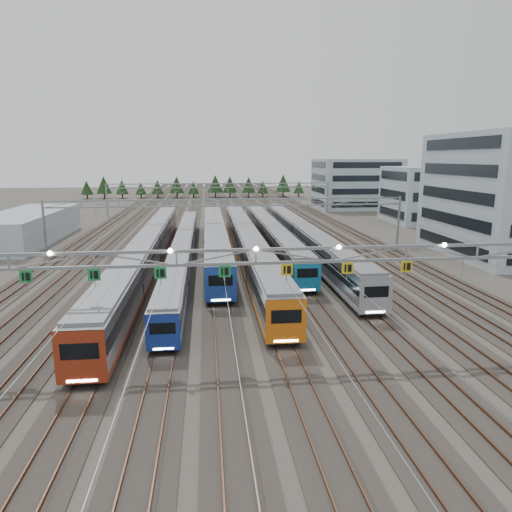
{
  "coord_description": "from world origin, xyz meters",
  "views": [
    {
      "loc": [
        -3.42,
        -31.61,
        14.21
      ],
      "look_at": [
        1.93,
        17.61,
        3.5
      ],
      "focal_mm": 32.0,
      "sensor_mm": 36.0,
      "label": 1
    }
  ],
  "objects": [
    {
      "name": "depot_bldg_mid",
      "position": [
        44.31,
        65.41,
        6.11
      ],
      "size": [
        14.0,
        16.0,
        12.23
      ],
      "primitive_type": "cube",
      "color": "#9EB4BD",
      "rests_on": "ground"
    },
    {
      "name": "train_d",
      "position": [
        2.25,
        31.59,
        2.28
      ],
      "size": [
        3.11,
        63.66,
        4.05
      ],
      "color": "black",
      "rests_on": "ground"
    },
    {
      "name": "ground",
      "position": [
        0.0,
        0.0,
        0.0
      ],
      "size": [
        400.0,
        400.0,
        0.0
      ],
      "primitive_type": "plane",
      "color": "#47423A",
      "rests_on": "ground"
    },
    {
      "name": "west_shed",
      "position": [
        -34.3,
        49.91,
        2.53
      ],
      "size": [
        10.0,
        30.0,
        5.06
      ],
      "primitive_type": "cube",
      "color": "#9EB4BD",
      "rests_on": "ground"
    },
    {
      "name": "train_f",
      "position": [
        11.25,
        37.2,
        2.22
      ],
      "size": [
        3.02,
        63.65,
        3.94
      ],
      "color": "black",
      "rests_on": "ground"
    },
    {
      "name": "train_c",
      "position": [
        -2.25,
        36.27,
        2.3
      ],
      "size": [
        3.14,
        52.02,
        4.09
      ],
      "color": "black",
      "rests_on": "ground"
    },
    {
      "name": "train_e",
      "position": [
        6.75,
        39.77,
        2.16
      ],
      "size": [
        2.93,
        53.82,
        3.82
      ],
      "color": "black",
      "rests_on": "ground"
    },
    {
      "name": "train_b",
      "position": [
        -6.75,
        30.73,
        1.89
      ],
      "size": [
        2.52,
        62.32,
        3.28
      ],
      "color": "black",
      "rests_on": "ground"
    },
    {
      "name": "depot_bldg_north",
      "position": [
        39.06,
        95.86,
        6.91
      ],
      "size": [
        22.0,
        18.0,
        13.83
      ],
      "primitive_type": "cube",
      "color": "#9EB4BD",
      "rests_on": "ground"
    },
    {
      "name": "gantry_mid",
      "position": [
        0.0,
        40.0,
        6.39
      ],
      "size": [
        56.36,
        0.36,
        8.0
      ],
      "color": "gray",
      "rests_on": "ground"
    },
    {
      "name": "gantry_near",
      "position": [
        -0.05,
        -0.12,
        7.09
      ],
      "size": [
        56.36,
        0.61,
        8.08
      ],
      "color": "gray",
      "rests_on": "ground"
    },
    {
      "name": "train_a",
      "position": [
        -11.25,
        29.04,
        2.29
      ],
      "size": [
        3.12,
        68.14,
        4.08
      ],
      "color": "black",
      "rests_on": "ground"
    },
    {
      "name": "gantry_far",
      "position": [
        0.0,
        85.0,
        6.39
      ],
      "size": [
        56.36,
        0.36,
        8.0
      ],
      "color": "gray",
      "rests_on": "ground"
    },
    {
      "name": "track_bed",
      "position": [
        0.0,
        100.0,
        1.49
      ],
      "size": [
        54.0,
        260.0,
        5.42
      ],
      "color": "#2D2823",
      "rests_on": "ground"
    },
    {
      "name": "treeline",
      "position": [
        -7.2,
        135.19,
        4.23
      ],
      "size": [
        81.2,
        5.6,
        7.02
      ],
      "color": "#332114",
      "rests_on": "ground"
    }
  ]
}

